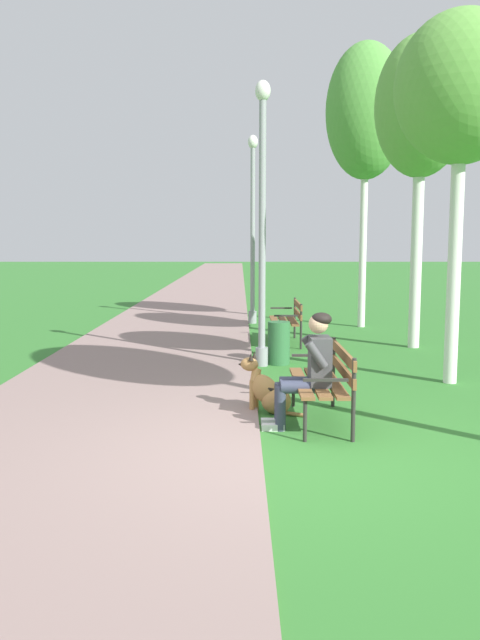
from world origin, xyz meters
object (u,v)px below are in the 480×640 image
Objects in this scene: park_bench_near at (326,377)px; lamp_post_mid at (252,228)px; birch_tree_fourth at (366,113)px; birch_tree_second at (461,91)px; person_seated_on_near_bench at (309,366)px; dog_shepherd at (267,391)px; birch_tree_third at (421,109)px; lamp_post_near at (262,222)px; litter_bin at (278,343)px; park_bench_mid at (288,318)px.

lamp_post_mid reaches higher than park_bench_near.
birch_tree_second is at bearing -88.86° from birch_tree_fourth.
person_seated_on_near_bench is at bearing -104.45° from birch_tree_fourth.
dog_shepherd is 0.14× the size of birch_tree_third.
dog_shepherd is 0.15× the size of birch_tree_second.
lamp_post_near is 6.37× the size of litter_bin.
park_bench_near is at bearing -79.61° from lamp_post_near.
litter_bin is (0.31, 3.01, 0.09)m from dog_shepherd.
lamp_post_mid reaches higher than dog_shepherd.
birch_tree_fourth reaches higher than lamp_post_mid.
person_seated_on_near_bench is 1.60× the size of dog_shepherd.
lamp_post_near is at bearing -104.71° from park_bench_mid.
park_bench_near is at bearing -85.79° from lamp_post_mid.
lamp_post_mid is at bearing 93.54° from litter_bin.
litter_bin is at bearing -98.45° from park_bench_mid.
birch_tree_third is at bearing 65.16° from park_bench_near.
birch_tree_second reaches higher than person_seated_on_near_bench.
litter_bin is (-2.66, -1.68, -4.04)m from birch_tree_third.
park_bench_mid is at bearing 75.29° from lamp_post_near.
dog_shepherd is 0.17× the size of lamp_post_near.
birch_tree_third is at bearing -50.37° from lamp_post_mid.
park_bench_near is 1.20× the size of person_seated_on_near_bench.
birch_tree_second is 4.57m from litter_bin.
birch_tree_second is at bearing -68.17° from lamp_post_mid.
birch_tree_second is at bearing -25.33° from lamp_post_near.
park_bench_near is at bearing -84.75° from litter_bin.
birch_tree_second reaches higher than park_bench_near.
lamp_post_mid reaches higher than person_seated_on_near_bench.
park_bench_near is 0.30× the size of birch_tree_second.
park_bench_mid is 5.77m from person_seated_on_near_bench.
park_bench_mid is 1.20× the size of person_seated_on_near_bench.
person_seated_on_near_bench reaches higher than park_bench_near.
birch_tree_second reaches higher than lamp_post_near.
lamp_post_near is 3.38m from birch_tree_second.
park_bench_mid is at bearing 89.91° from park_bench_near.
lamp_post_near reaches higher than park_bench_near.
dog_shepherd is at bearing -89.89° from lamp_post_mid.
litter_bin is (-2.35, 1.39, -3.66)m from birch_tree_second.
lamp_post_mid is at bearing 90.11° from dog_shepherd.
park_bench_near is 4.52m from birch_tree_second.
person_seated_on_near_bench is at bearing -83.58° from lamp_post_near.
park_bench_near is 1.92× the size of dog_shepherd.
person_seated_on_near_bench is at bearing -87.22° from lamp_post_mid.
lamp_post_near is 4.05m from birch_tree_third.
birch_tree_third is (0.31, 3.07, 0.39)m from birch_tree_second.
person_seated_on_near_bench is 0.28× the size of lamp_post_near.
park_bench_near reaches higher than dog_shepherd.
person_seated_on_near_bench is 0.19× the size of birch_tree_fourth.
birch_tree_fourth reaches higher than park_bench_near.
park_bench_near and park_bench_mid have the same top height.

